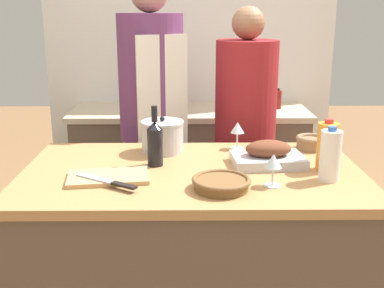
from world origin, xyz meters
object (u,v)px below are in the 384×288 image
knife_chef (108,181)px  person_cook_aproned (152,117)px  person_cook_guest (245,132)px  wicker_basket (221,183)px  stock_pot (163,136)px  cutting_board (108,177)px  wine_glass_left (273,163)px  juice_jug (327,146)px  condiment_bottle_short (239,100)px  mixing_bowl (311,142)px  milk_jug (330,155)px  condiment_bottle_tall (278,99)px  stand_mixer (162,90)px  wine_glass_right (237,129)px  wine_bottle_green (155,142)px  roasting_pan (268,156)px

knife_chef → person_cook_aproned: bearing=83.7°
person_cook_aproned → person_cook_guest: (0.55, 0.03, -0.10)m
wicker_basket → stock_pot: stock_pot is taller
cutting_board → person_cook_guest: 1.14m
wine_glass_left → person_cook_guest: bearing=89.5°
stock_pot → person_cook_guest: 0.71m
cutting_board → stock_pot: (0.21, 0.39, 0.07)m
wicker_basket → juice_jug: juice_jug is taller
stock_pot → condiment_bottle_short: (0.50, 1.16, -0.04)m
condiment_bottle_short → person_cook_aproned: size_ratio=0.10×
wicker_basket → stock_pot: bearing=116.2°
wicker_basket → mixing_bowl: mixing_bowl is taller
person_cook_guest → juice_jug: bearing=-58.7°
stock_pot → wine_glass_left: size_ratio=1.59×
milk_jug → condiment_bottle_tall: bearing=86.8°
stand_mixer → condiment_bottle_tall: bearing=-3.5°
wicker_basket → milk_jug: bearing=12.4°
mixing_bowl → person_cook_aproned: person_cook_aproned is taller
juice_jug → wine_glass_right: (-0.35, 0.33, -0.01)m
wine_glass_left → cutting_board: bearing=172.7°
wine_glass_right → person_cook_aproned: person_cook_aproned is taller
milk_jug → knife_chef: milk_jug is taller
cutting_board → wine_glass_right: (0.58, 0.44, 0.09)m
stand_mixer → mixing_bowl: bearing=-57.3°
stock_pot → wine_bottle_green: 0.22m
wine_glass_right → condiment_bottle_tall: bearing=70.5°
wicker_basket → condiment_bottle_short: 1.69m
mixing_bowl → stock_pot: bearing=-177.3°
wine_bottle_green → condiment_bottle_short: size_ratio=1.54×
mixing_bowl → wine_glass_right: bearing=177.8°
stand_mixer → condiment_bottle_tall: stand_mixer is taller
milk_jug → wine_glass_left: (-0.24, -0.06, -0.01)m
wine_glass_left → stand_mixer: 1.84m
juice_jug → wine_bottle_green: wine_bottle_green is taller
condiment_bottle_tall → milk_jug: bearing=-93.2°
juice_jug → person_cook_aproned: bearing=135.9°
milk_jug → stand_mixer: size_ratio=0.73×
stock_pot → juice_jug: bearing=-21.3°
wicker_basket → wine_glass_left: (0.21, 0.04, 0.07)m
stock_pot → wine_glass_right: bearing=7.5°
person_cook_aproned → stand_mixer: bearing=64.4°
knife_chef → roasting_pan: bearing=21.2°
person_cook_aproned → juice_jug: bearing=-68.5°
person_cook_aproned → person_cook_guest: bearing=-21.7°
cutting_board → milk_jug: milk_jug is taller
person_cook_guest → wicker_basket: bearing=-88.0°
condiment_bottle_short → wine_glass_left: bearing=-91.4°
wine_glass_right → roasting_pan: bearing=-66.9°
roasting_pan → person_cook_guest: 0.74m
wine_glass_left → milk_jug: bearing=14.7°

